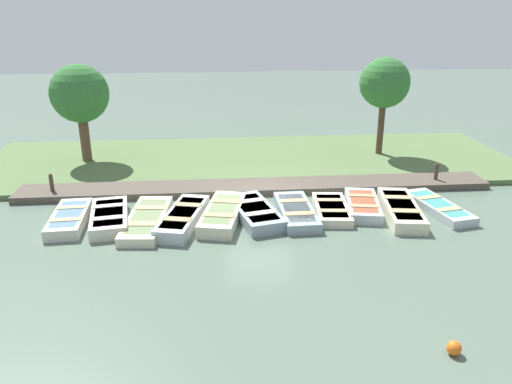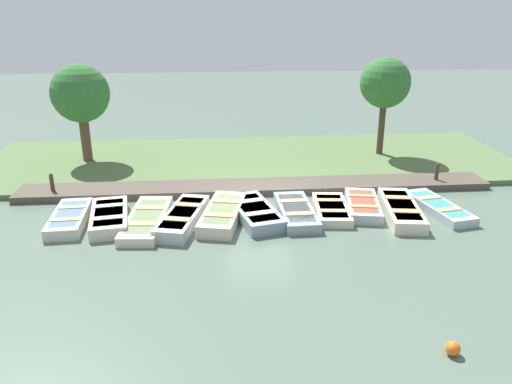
{
  "view_description": "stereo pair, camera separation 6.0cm",
  "coord_description": "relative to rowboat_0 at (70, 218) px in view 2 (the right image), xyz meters",
  "views": [
    {
      "loc": [
        16.93,
        -1.7,
        6.68
      ],
      "look_at": [
        0.66,
        -0.23,
        0.65
      ],
      "focal_mm": 35.0,
      "sensor_mm": 36.0,
      "label": 1
    },
    {
      "loc": [
        16.93,
        -1.64,
        6.68
      ],
      "look_at": [
        0.66,
        -0.23,
        0.65
      ],
      "focal_mm": 35.0,
      "sensor_mm": 36.0,
      "label": 2
    }
  ],
  "objects": [
    {
      "name": "dock_walkway",
      "position": [
        -2.68,
        6.45,
        -0.07
      ],
      "size": [
        1.53,
        18.16,
        0.26
      ],
      "color": "#51473D",
      "rests_on": "ground_plane"
    },
    {
      "name": "rowboat_9",
      "position": [
        0.28,
        11.12,
        0.02
      ],
      "size": [
        3.44,
        1.55,
        0.44
      ],
      "rotation": [
        0.0,
        0.0,
        -0.15
      ],
      "color": "beige",
      "rests_on": "ground_plane"
    },
    {
      "name": "park_tree_left",
      "position": [
        -6.69,
        12.62,
        3.27
      ],
      "size": [
        2.27,
        2.27,
        4.65
      ],
      "color": "#4C3828",
      "rests_on": "ground_plane"
    },
    {
      "name": "rowboat_5",
      "position": [
        0.04,
        6.11,
        0.01
      ],
      "size": [
        3.24,
        1.88,
        0.42
      ],
      "rotation": [
        0.0,
        0.0,
        0.24
      ],
      "color": "#8C9EA8",
      "rests_on": "ground_plane"
    },
    {
      "name": "mooring_post_near",
      "position": [
        -2.57,
        -1.25,
        0.28
      ],
      "size": [
        0.15,
        0.15,
        0.94
      ],
      "color": "#47382D",
      "rests_on": "ground_plane"
    },
    {
      "name": "rowboat_7",
      "position": [
        -0.1,
        8.79,
        -0.04
      ],
      "size": [
        2.71,
        1.36,
        0.33
      ],
      "rotation": [
        0.0,
        0.0,
        -0.1
      ],
      "color": "beige",
      "rests_on": "ground_plane"
    },
    {
      "name": "ground_plane",
      "position": [
        -1.38,
        6.45,
        -0.2
      ],
      "size": [
        80.0,
        80.0,
        0.0
      ],
      "primitive_type": "plane",
      "color": "#566B5B"
    },
    {
      "name": "buoy",
      "position": [
        7.5,
        9.55,
        -0.04
      ],
      "size": [
        0.31,
        0.31,
        0.31
      ],
      "color": "orange",
      "rests_on": "ground_plane"
    },
    {
      "name": "rowboat_8",
      "position": [
        -0.3,
        9.95,
        -0.01
      ],
      "size": [
        2.85,
        1.57,
        0.38
      ],
      "rotation": [
        0.0,
        0.0,
        -0.19
      ],
      "color": "#B2BCC1",
      "rests_on": "ground_plane"
    },
    {
      "name": "rowboat_0",
      "position": [
        0.0,
        0.0,
        0.0
      ],
      "size": [
        2.85,
        1.2,
        0.4
      ],
      "rotation": [
        0.0,
        0.0,
        0.05
      ],
      "color": "beige",
      "rests_on": "ground_plane"
    },
    {
      "name": "park_tree_far_left",
      "position": [
        -6.77,
        -0.9,
        2.96
      ],
      "size": [
        2.52,
        2.52,
        4.47
      ],
      "color": "brown",
      "rests_on": "ground_plane"
    },
    {
      "name": "mooring_post_far",
      "position": [
        -2.57,
        13.6,
        0.28
      ],
      "size": [
        0.15,
        0.15,
        0.94
      ],
      "color": "#47382D",
      "rests_on": "ground_plane"
    },
    {
      "name": "rowboat_4",
      "position": [
        0.11,
        5.04,
        0.02
      ],
      "size": [
        3.42,
        1.8,
        0.44
      ],
      "rotation": [
        0.0,
        0.0,
        -0.22
      ],
      "color": "beige",
      "rests_on": "ground_plane"
    },
    {
      "name": "rowboat_3",
      "position": [
        0.32,
        3.72,
        0.03
      ],
      "size": [
        3.43,
        1.76,
        0.44
      ],
      "rotation": [
        0.0,
        0.0,
        -0.24
      ],
      "color": "#B2BCC1",
      "rests_on": "ground_plane"
    },
    {
      "name": "rowboat_2",
      "position": [
        0.24,
        2.53,
        -0.04
      ],
      "size": [
        3.66,
        1.46,
        0.33
      ],
      "rotation": [
        0.0,
        0.0,
        -0.09
      ],
      "color": "beige",
      "rests_on": "ground_plane"
    },
    {
      "name": "shore_bank",
      "position": [
        -6.38,
        6.45,
        -0.09
      ],
      "size": [
        8.0,
        24.0,
        0.21
      ],
      "color": "#567042",
      "rests_on": "ground_plane"
    },
    {
      "name": "rowboat_6",
      "position": [
        0.03,
        7.53,
        -0.02
      ],
      "size": [
        3.12,
        1.18,
        0.36
      ],
      "rotation": [
        0.0,
        0.0,
        0.02
      ],
      "color": "#8C9EA8",
      "rests_on": "ground_plane"
    },
    {
      "name": "rowboat_1",
      "position": [
        0.07,
        1.3,
        0.02
      ],
      "size": [
        2.98,
        1.58,
        0.43
      ],
      "rotation": [
        0.0,
        0.0,
        0.15
      ],
      "color": "beige",
      "rests_on": "ground_plane"
    },
    {
      "name": "rowboat_10",
      "position": [
        0.05,
        12.54,
        -0.03
      ],
      "size": [
        3.18,
        1.54,
        0.33
      ],
      "rotation": [
        0.0,
        0.0,
        0.19
      ],
      "color": "#B2BCC1",
      "rests_on": "ground_plane"
    }
  ]
}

